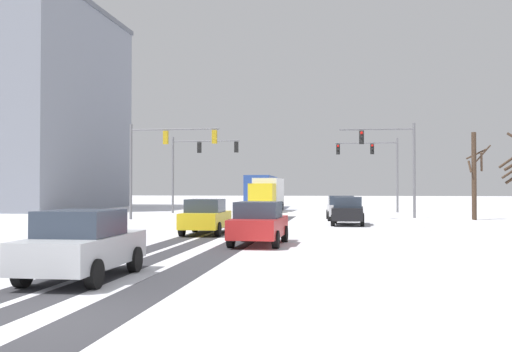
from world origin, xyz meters
name	(u,v)px	position (x,y,z in m)	size (l,w,h in m)	color
ground_plane	(40,323)	(0.00, 0.00, 0.00)	(300.00, 300.00, 0.00)	white
wheel_track_left_lane	(251,236)	(0.75, 16.74, 0.00)	(1.16, 36.83, 0.01)	#38383D
wheel_track_right_lane	(215,236)	(-0.87, 16.74, 0.00)	(0.78, 36.83, 0.01)	#38383D
wheel_track_center	(192,236)	(-1.93, 16.74, 0.00)	(0.85, 36.83, 0.01)	#38383D
sidewalk_kerb_right	(504,242)	(10.93, 15.07, 0.06)	(4.00, 36.83, 0.12)	white
traffic_signal_far_left	(196,158)	(-7.50, 39.42, 4.64)	(5.92, 0.51, 6.50)	slate
traffic_signal_near_left	(161,151)	(-7.37, 29.46, 4.65)	(6.25, 0.43, 6.50)	slate
traffic_signal_near_right	(394,155)	(8.20, 31.43, 4.36)	(5.05, 0.45, 6.50)	slate
traffic_signal_far_right	(376,160)	(7.66, 43.43, 4.62)	(5.48, 0.43, 6.50)	slate
car_white_lead	(341,208)	(4.66, 30.49, 0.82)	(2.02, 4.19, 1.62)	silver
car_black_second	(348,211)	(5.08, 25.40, 0.82)	(1.94, 4.15, 1.62)	black
car_yellow_cab_third	(206,217)	(-1.48, 17.60, 0.82)	(1.90, 4.14, 1.62)	yellow
car_red_fourth	(259,223)	(1.65, 12.98, 0.82)	(1.91, 4.14, 1.62)	red
car_silver_fifth	(83,244)	(-1.27, 4.24, 0.82)	(1.88, 4.13, 1.62)	#B7BABF
bus_oncoming	(262,189)	(-3.63, 52.32, 1.99)	(2.99, 11.09, 3.38)	#284793
box_truck_delivery	(267,193)	(-1.99, 43.94, 1.63)	(2.47, 7.46, 3.02)	yellow
bare_tree_sidewalk_far	(475,174)	(13.49, 31.86, 3.08)	(1.39, 1.65, 5.85)	#423023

